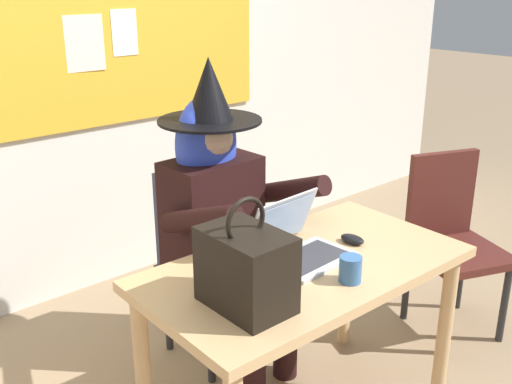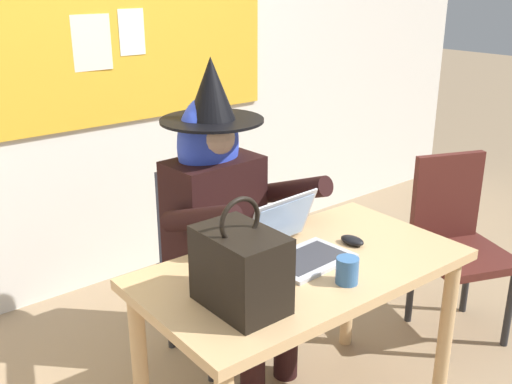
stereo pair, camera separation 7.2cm
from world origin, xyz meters
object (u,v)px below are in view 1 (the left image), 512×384
object	(u,v)px
chair_at_desk	(206,251)
coffee_mug	(350,269)
laptop	(299,244)
chair_extra_corner	(451,233)
desk_main	(305,287)
computer_mouse	(352,239)
handbag	(246,269)
person_costumed	(221,202)

from	to	relation	value
chair_at_desk	coffee_mug	size ratio (longest dim) A/B	9.51
laptop	chair_extra_corner	distance (m)	1.10
desk_main	computer_mouse	distance (m)	0.30
chair_at_desk	handbag	distance (m)	0.95
computer_mouse	chair_at_desk	bearing A→B (deg)	102.21
chair_at_desk	person_costumed	size ratio (longest dim) A/B	0.64
laptop	computer_mouse	world-z (taller)	laptop
chair_extra_corner	laptop	bearing A→B (deg)	-68.84
chair_at_desk	computer_mouse	size ratio (longest dim) A/B	8.69
laptop	chair_extra_corner	xyz separation A→B (m)	(1.07, -0.02, -0.26)
computer_mouse	chair_extra_corner	world-z (taller)	chair_extra_corner
chair_at_desk	laptop	world-z (taller)	laptop
person_costumed	chair_at_desk	bearing A→B (deg)	179.15
chair_at_desk	coffee_mug	world-z (taller)	chair_at_desk
desk_main	chair_at_desk	world-z (taller)	chair_at_desk
desk_main	chair_extra_corner	bearing A→B (deg)	2.31
computer_mouse	handbag	bearing A→B (deg)	-177.75
desk_main	coffee_mug	size ratio (longest dim) A/B	13.21
chair_at_desk	desk_main	bearing A→B (deg)	-4.02
handbag	person_costumed	bearing A→B (deg)	58.05
chair_extra_corner	desk_main	bearing A→B (deg)	-65.58
laptop	computer_mouse	distance (m)	0.25
laptop	computer_mouse	bearing A→B (deg)	-17.05
chair_at_desk	handbag	xyz separation A→B (m)	(-0.41, -0.78, 0.35)
desk_main	handbag	bearing A→B (deg)	-166.57
laptop	computer_mouse	size ratio (longest dim) A/B	3.31
chair_at_desk	coffee_mug	bearing A→B (deg)	-2.18
desk_main	coffee_mug	distance (m)	0.25
desk_main	laptop	world-z (taller)	laptop
laptop	chair_extra_corner	world-z (taller)	laptop
person_costumed	coffee_mug	bearing A→B (deg)	-4.50
laptop	handbag	world-z (taller)	handbag
handbag	desk_main	bearing A→B (deg)	13.43
chair_at_desk	computer_mouse	bearing A→B (deg)	17.64
laptop	coffee_mug	bearing A→B (deg)	-95.49
desk_main	laptop	xyz separation A→B (m)	(0.03, 0.06, 0.15)
person_costumed	laptop	world-z (taller)	person_costumed
coffee_mug	desk_main	bearing A→B (deg)	94.54
chair_at_desk	chair_extra_corner	size ratio (longest dim) A/B	1.00
person_costumed	handbag	world-z (taller)	person_costumed
chair_at_desk	laptop	size ratio (longest dim) A/B	2.62
laptop	chair_extra_corner	size ratio (longest dim) A/B	0.38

